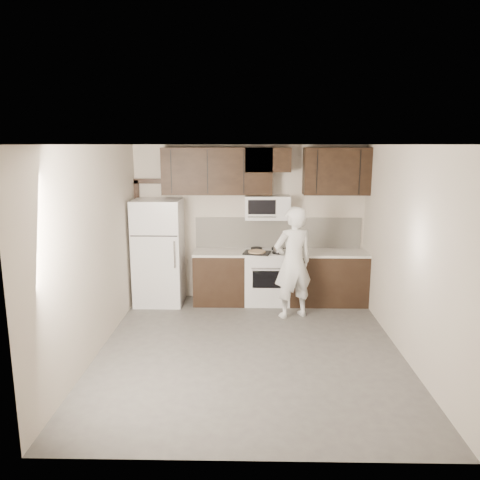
{
  "coord_description": "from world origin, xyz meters",
  "views": [
    {
      "loc": [
        -0.01,
        -5.85,
        2.7
      ],
      "look_at": [
        -0.14,
        0.9,
        1.32
      ],
      "focal_mm": 35.0,
      "sensor_mm": 36.0,
      "label": 1
    }
  ],
  "objects_px": {
    "stove": "(267,277)",
    "refrigerator": "(159,252)",
    "microwave": "(267,207)",
    "person": "(293,263)"
  },
  "relations": [
    {
      "from": "stove",
      "to": "microwave",
      "type": "relative_size",
      "value": 1.24
    },
    {
      "from": "microwave",
      "to": "person",
      "type": "distance_m",
      "value": 1.17
    },
    {
      "from": "stove",
      "to": "refrigerator",
      "type": "distance_m",
      "value": 1.9
    },
    {
      "from": "stove",
      "to": "person",
      "type": "distance_m",
      "value": 0.89
    },
    {
      "from": "stove",
      "to": "microwave",
      "type": "bearing_deg",
      "value": 90.1
    },
    {
      "from": "refrigerator",
      "to": "person",
      "type": "relative_size",
      "value": 1.02
    },
    {
      "from": "microwave",
      "to": "person",
      "type": "relative_size",
      "value": 0.43
    },
    {
      "from": "stove",
      "to": "refrigerator",
      "type": "height_order",
      "value": "refrigerator"
    },
    {
      "from": "refrigerator",
      "to": "person",
      "type": "distance_m",
      "value": 2.32
    },
    {
      "from": "microwave",
      "to": "refrigerator",
      "type": "distance_m",
      "value": 2.0
    }
  ]
}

